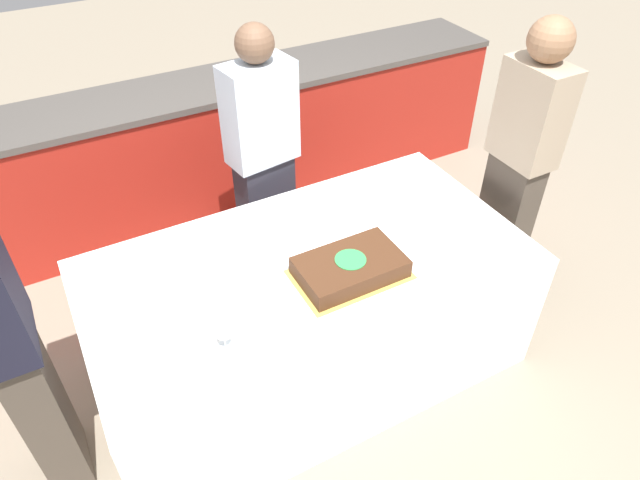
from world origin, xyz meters
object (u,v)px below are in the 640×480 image
Objects in this scene: cake at (350,267)px; wine_glass at (223,328)px; person_cutting_cake at (263,161)px; person_seated_left at (12,348)px; person_seated_right at (518,166)px; plate_stack at (151,293)px.

cake is 0.65m from wine_glass.
person_seated_left reaches higher than person_cutting_cake.
person_seated_right is at bearing 8.69° from cake.
wine_glass is at bearing -64.40° from plate_stack.
wine_glass is 0.10× the size of person_cutting_cake.
person_cutting_cake reaches higher than cake.
person_seated_left is 2.48m from person_seated_right.
person_seated_right reaches higher than cake.
plate_stack is 0.15× the size of person_cutting_cake.
wine_glass is 1.24m from person_cutting_cake.
cake is at bearing 10.91° from wine_glass.
cake is 1.14m from person_seated_right.
cake is 0.32× the size of person_seated_left.
person_seated_left is at bearing 20.70° from person_cutting_cake.
wine_glass is at bearing -80.50° from person_seated_right.
person_cutting_cake is (-0.00, 0.94, 0.04)m from cake.
person_cutting_cake is 0.95× the size of person_seated_right.
cake is at bearing -81.31° from person_seated_right.
person_seated_left is 0.95× the size of person_seated_right.
wine_glass is 1.78m from person_seated_right.
plate_stack is at bearing 115.60° from wine_glass.
wine_glass is 0.10× the size of person_seated_left.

